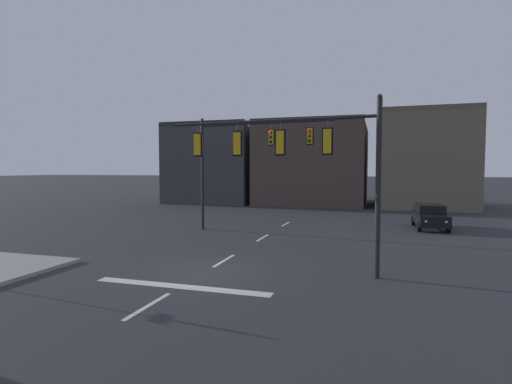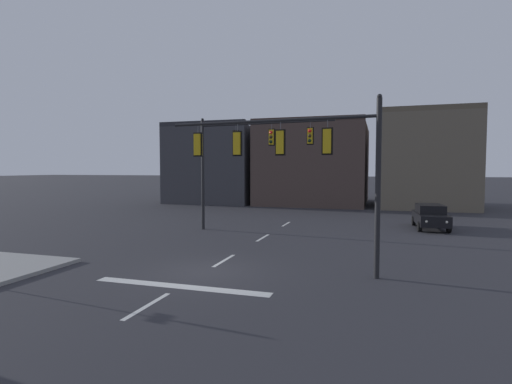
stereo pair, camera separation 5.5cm
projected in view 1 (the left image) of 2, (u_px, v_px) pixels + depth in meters
ground_plane at (205, 272)px, 15.43m from camera, size 400.00×400.00×0.00m
stop_bar_paint at (181, 286)px, 13.52m from camera, size 6.40×0.50×0.01m
lane_centreline at (224, 261)px, 17.34m from camera, size 0.16×26.40×0.01m
signal_mast_near_side at (297, 153)px, 15.42m from camera, size 8.56×0.92×6.63m
signal_mast_far_side at (241, 150)px, 24.99m from camera, size 8.69×0.97×7.26m
car_lot_nearside at (430, 216)px, 26.54m from camera, size 2.09×4.53×1.61m
building_row at (316, 165)px, 45.48m from camera, size 32.69×13.60×9.82m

